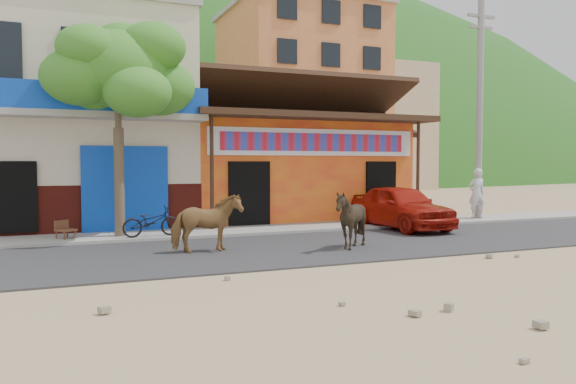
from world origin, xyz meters
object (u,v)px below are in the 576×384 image
Objects in this scene: tree at (118,128)px; scooter at (151,222)px; cow_tan at (207,223)px; pedestrian at (477,193)px; cafe_chair_right at (66,222)px; utility_pole at (480,109)px; cow_dark at (351,220)px; red_car at (401,207)px.

tree is 3.79× the size of scooter.
pedestrian is at bearing -76.86° from cow_tan.
pedestrian reaches higher than scooter.
cafe_chair_right is (-3.02, 3.25, -0.15)m from cow_tan.
utility_pole is (12.80, 0.20, 1.00)m from tree.
pedestrian is at bearing 0.23° from tree.
cow_dark is 5.56m from scooter.
scooter is at bearing 10.72° from pedestrian.
utility_pole reaches higher than cow_tan.
scooter is at bearing 175.77° from red_car.
utility_pole is 5.60× the size of cow_dark.
cow_tan is at bearing -162.74° from red_car.
cow_dark reaches higher than cow_tan.
tree reaches higher than cow_dark.
utility_pole is 3.10m from pedestrian.
utility_pole is 12.56m from scooter.
red_car is (6.97, 2.24, 0.02)m from cow_tan.
utility_pole is at bearing -135.03° from pedestrian.
cow_tan is at bearing -101.60° from cow_dark.
utility_pole is 4.91× the size of cow_tan.
cow_dark is at bearing -107.68° from cow_tan.
cafe_chair_right is (-1.40, 0.01, -2.54)m from tree.
pedestrian is (4.01, 1.05, 0.28)m from red_car.
red_car is 2.28× the size of pedestrian.
cow_tan is 11.46m from pedestrian.
cow_dark is 4.73m from red_car.
scooter is at bearing 13.43° from cow_tan.
red_car is 7.82m from scooter.
scooter is 11.84m from pedestrian.
pedestrian is (10.98, 3.29, 0.31)m from cow_tan.
red_car is (3.57, 3.10, -0.01)m from cow_dark.
cafe_chair_right is (-6.42, 4.10, -0.18)m from cow_dark.
pedestrian reaches higher than red_car.
tree is 0.75× the size of utility_pole.
cow_dark is (3.40, -0.86, 0.03)m from cow_tan.
cafe_chair_right is at bearing 39.40° from cow_tan.
cow_tan is 2.87m from scooter.
red_car is at bearing 133.45° from cow_dark.
cafe_chair_right is at bearing 173.68° from red_car.
cafe_chair_right is at bearing -179.22° from utility_pole.
utility_pole reaches higher than pedestrian.
pedestrian reaches higher than cow_dark.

